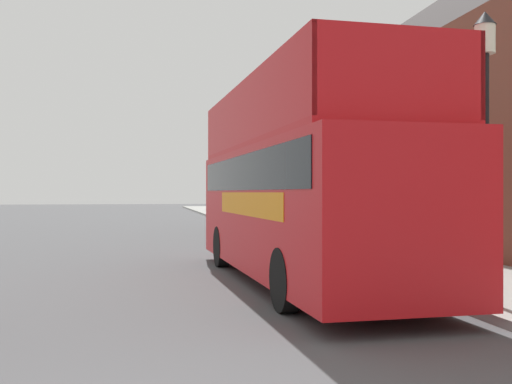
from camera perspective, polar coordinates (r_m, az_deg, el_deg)
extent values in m
plane|color=#4C4C4F|center=(24.21, -12.21, -4.47)|extent=(144.00, 144.00, 0.00)
cube|color=#999993|center=(22.23, 6.78, -4.68)|extent=(3.59, 108.00, 0.14)
cube|color=brown|center=(24.13, 17.69, 3.41)|extent=(6.00, 20.31, 6.65)
pyramid|color=#383333|center=(24.87, 17.69, 14.39)|extent=(6.00, 20.31, 2.84)
cube|color=red|center=(12.38, 4.27, -1.65)|extent=(2.91, 9.89, 2.49)
cube|color=orange|center=(11.91, 4.97, -1.12)|extent=(2.75, 5.49, 0.45)
cube|color=black|center=(12.39, 4.27, 1.80)|extent=(2.91, 9.11, 0.70)
cube|color=red|center=(12.42, 4.27, 4.33)|extent=(2.88, 9.11, 0.10)
cube|color=red|center=(12.18, -1.26, 7.58)|extent=(0.44, 9.01, 1.24)
cube|color=red|center=(12.90, 9.49, 7.16)|extent=(0.44, 9.01, 1.24)
cube|color=red|center=(8.38, 13.61, 11.07)|extent=(2.51, 0.17, 1.24)
cube|color=red|center=(16.15, 0.21, 5.70)|extent=(2.56, 1.47, 1.24)
cylinder|color=black|center=(15.14, -3.29, -5.22)|extent=(0.32, 1.02, 1.01)
cylinder|color=black|center=(15.68, 4.91, -5.04)|extent=(0.32, 1.02, 1.01)
cylinder|color=black|center=(9.43, 2.85, -8.37)|extent=(0.32, 1.02, 1.01)
cylinder|color=black|center=(10.28, 15.17, -7.68)|extent=(0.32, 1.02, 1.01)
cube|color=#9E9EA3|center=(19.37, 0.50, -4.07)|extent=(1.76, 4.12, 0.69)
cube|color=black|center=(19.21, 0.57, -2.32)|extent=(1.53, 1.98, 0.50)
cylinder|color=black|center=(20.51, -2.33, -4.43)|extent=(0.21, 0.60, 0.60)
cylinder|color=black|center=(20.78, 2.00, -4.37)|extent=(0.21, 0.60, 0.60)
cylinder|color=black|center=(18.00, -1.23, -5.04)|extent=(0.21, 0.60, 0.60)
cylinder|color=black|center=(18.31, 3.67, -4.96)|extent=(0.21, 0.60, 0.60)
cylinder|color=black|center=(10.11, 20.96, 1.27)|extent=(0.13, 0.13, 3.93)
cylinder|color=silver|center=(10.39, 20.96, 13.42)|extent=(0.32, 0.32, 0.45)
cone|color=black|center=(10.48, 20.96, 15.20)|extent=(0.35, 0.35, 0.22)
cylinder|color=black|center=(17.48, 7.50, 1.10)|extent=(0.13, 0.13, 4.16)
cylinder|color=silver|center=(17.68, 7.50, 8.59)|extent=(0.32, 0.32, 0.45)
cone|color=black|center=(17.73, 7.50, 9.66)|extent=(0.35, 0.35, 0.22)
cylinder|color=black|center=(25.18, 1.50, 1.22)|extent=(0.13, 0.13, 4.57)
cylinder|color=silver|center=(25.36, 1.50, 6.90)|extent=(0.32, 0.32, 0.45)
cone|color=black|center=(25.40, 1.50, 7.65)|extent=(0.35, 0.35, 0.22)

